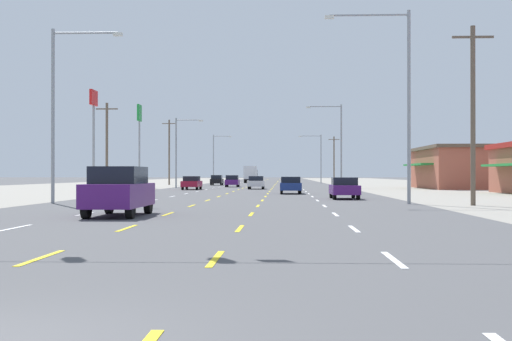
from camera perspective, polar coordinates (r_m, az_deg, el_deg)
The scene contains 26 objects.
ground_plane at distance 72.56m, azimuth -0.14°, elevation -1.63°, with size 572.00×572.00×0.00m, color #4C4C4F.
lot_apron_left at distance 77.66m, azimuth -18.71°, elevation -1.53°, with size 28.00×440.00×0.01m, color gray.
lot_apron_right at distance 75.66m, azimuth 18.95°, elevation -1.56°, with size 28.00×440.00×0.01m, color gray.
lane_markings at distance 111.03m, azimuth 0.71°, elevation -1.17°, with size 10.64×227.60×0.01m.
signal_span_wire at distance 18.38m, azimuth -8.28°, elevation 11.02°, with size 27.41×0.53×9.12m.
suv_inner_left_nearest at distance 27.90m, azimuth -11.36°, elevation -1.64°, with size 1.98×4.90×1.98m.
sedan_far_right_near at distance 46.63m, azimuth 7.37°, elevation -1.44°, with size 1.80×4.50×1.46m.
sedan_inner_right_mid at distance 58.45m, azimuth 2.90°, elevation -1.21°, with size 1.80×4.50×1.46m.
sedan_far_left_midfar at distance 74.36m, azimuth -5.38°, elevation -1.02°, with size 1.80×4.50×1.46m.
sedan_center_turn_far at distance 77.08m, azimuth 0.02°, elevation -0.99°, with size 1.80×4.50×1.46m.
hatchback_inner_left_farther at distance 89.61m, azimuth -1.98°, elevation -0.88°, with size 1.72×3.90×1.54m.
hatchback_far_left_farthest at distance 103.57m, azimuth -3.29°, elevation -0.80°, with size 1.72×3.90×1.54m.
box_truck_inner_left_distant_a at distance 132.45m, azimuth -0.45°, elevation -0.24°, with size 2.40×7.20×3.23m.
storefront_right_row_2 at distance 83.92m, azimuth 17.32°, elevation 0.25°, with size 12.29×16.39×4.90m.
pole_sign_left_row_1 at distance 63.81m, azimuth -13.39°, elevation 4.38°, with size 0.24×1.96×9.30m.
pole_sign_left_row_2 at distance 84.15m, azimuth -9.70°, elevation 3.66°, with size 0.24×1.73×10.11m.
streetlight_left_row_0 at distance 40.99m, azimuth -16.04°, elevation 5.47°, with size 4.12×0.26×10.04m.
streetlight_right_row_0 at distance 39.53m, azimuth 11.94°, elevation 6.46°, with size 4.83×0.26×10.92m.
streetlight_left_row_1 at distance 84.75m, azimuth -6.45°, elevation 1.92°, with size 3.43×0.26×8.62m.
streetlight_right_row_1 at distance 84.07m, azimuth 6.82°, elevation 2.58°, with size 4.40×0.26×10.21m.
streetlight_left_row_2 at distance 129.39m, azimuth -3.42°, elevation 1.27°, with size 3.55×0.26×9.12m.
streetlight_right_row_2 at distance 128.91m, azimuth 5.24°, elevation 1.32°, with size 4.31×0.26×9.13m.
utility_pole_right_row_0 at distance 38.42m, azimuth 17.64°, elevation 4.67°, with size 2.20×0.26×9.62m.
utility_pole_left_row_1 at distance 69.60m, azimuth -12.33°, elevation 2.09°, with size 2.20×0.26×8.78m.
utility_pole_left_row_2 at distance 107.73m, azimuth -7.25°, elevation 1.62°, with size 2.20×0.26×10.20m.
utility_pole_right_row_3 at distance 137.19m, azimuth 6.52°, elevation 1.00°, with size 2.20×0.26×9.22m.
Camera 1 is at (3.10, -6.47, 1.68)m, focal length 47.97 mm.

